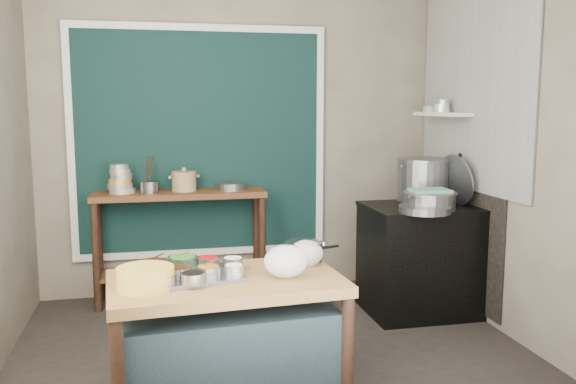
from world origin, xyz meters
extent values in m
cube|color=black|center=(0.00, 0.00, -0.01)|extent=(3.50, 3.00, 0.02)
cube|color=#756D5A|center=(0.00, 1.51, 1.40)|extent=(3.50, 0.02, 2.80)
cube|color=#756D5A|center=(1.76, 0.00, 1.40)|extent=(0.02, 3.00, 2.80)
cube|color=black|center=(-0.35, 1.47, 1.35)|extent=(2.10, 0.02, 1.90)
cube|color=#B2B2AA|center=(1.74, 0.55, 1.85)|extent=(0.02, 1.70, 1.70)
cube|color=black|center=(1.74, 0.65, 0.70)|extent=(0.01, 1.30, 1.30)
cube|color=beige|center=(1.63, 0.85, 1.60)|extent=(0.22, 0.70, 0.03)
cube|color=brown|center=(-0.39, -0.71, 0.38)|extent=(1.30, 0.81, 0.75)
cube|color=#4F2C16|center=(-0.55, 1.28, 0.47)|extent=(1.45, 0.40, 0.95)
cube|color=black|center=(1.35, 0.55, 0.42)|extent=(0.90, 0.68, 0.85)
cube|color=black|center=(1.35, 0.55, 0.86)|extent=(0.92, 0.69, 0.03)
cube|color=gray|center=(-0.57, -0.68, 0.76)|extent=(0.57, 0.46, 0.02)
cylinder|color=gray|center=(-0.48, -0.73, 0.80)|extent=(0.13, 0.13, 0.05)
cylinder|color=gray|center=(-0.33, -0.57, 0.80)|extent=(0.12, 0.12, 0.05)
cylinder|color=gray|center=(-0.47, -0.54, 0.80)|extent=(0.13, 0.13, 0.05)
cylinder|color=gray|center=(-0.71, -0.85, 0.80)|extent=(0.12, 0.12, 0.05)
cylinder|color=silver|center=(-0.34, -0.71, 0.80)|extent=(0.11, 0.11, 0.05)
cylinder|color=gray|center=(-0.57, -0.84, 0.80)|extent=(0.13, 0.13, 0.05)
cylinder|color=gray|center=(-0.77, -0.55, 0.80)|extent=(0.14, 0.14, 0.06)
cylinder|color=gray|center=(-0.64, -0.73, 0.80)|extent=(0.14, 0.14, 0.06)
cylinder|color=gray|center=(-0.78, -0.72, 0.80)|extent=(0.15, 0.15, 0.06)
cylinder|color=gray|center=(-0.61, -0.54, 0.81)|extent=(0.17, 0.17, 0.07)
cylinder|color=#E7BD47|center=(-0.81, -0.81, 0.81)|extent=(0.35, 0.35, 0.11)
ellipsoid|color=white|center=(-0.07, -0.76, 0.84)|extent=(0.26, 0.22, 0.18)
ellipsoid|color=white|center=(0.10, -0.56, 0.83)|extent=(0.22, 0.20, 0.15)
cylinder|color=tan|center=(-1.03, 1.29, 0.97)|extent=(0.22, 0.22, 0.04)
cylinder|color=gray|center=(-1.03, 1.29, 1.01)|extent=(0.21, 0.21, 0.04)
cylinder|color=gold|center=(-1.03, 1.29, 1.05)|extent=(0.19, 0.19, 0.04)
cylinder|color=gray|center=(-1.03, 1.29, 1.09)|extent=(0.18, 0.18, 0.04)
cylinder|color=tan|center=(-1.03, 1.29, 1.13)|extent=(0.17, 0.17, 0.04)
cylinder|color=gray|center=(-1.03, 1.29, 1.17)|extent=(0.15, 0.15, 0.04)
cylinder|color=gray|center=(-0.80, 1.25, 1.00)|extent=(0.19, 0.19, 0.10)
cylinder|color=gray|center=(-0.11, 1.27, 0.98)|extent=(0.31, 0.31, 0.06)
cylinder|color=gray|center=(1.62, 0.54, 1.08)|extent=(0.16, 0.43, 0.41)
cube|color=#599B89|center=(1.31, 0.37, 1.03)|extent=(0.29, 0.23, 0.02)
cylinder|color=gray|center=(1.22, 0.25, 0.91)|extent=(0.42, 0.42, 0.05)
cylinder|color=silver|center=(1.63, 0.86, 1.63)|extent=(0.13, 0.13, 0.04)
cylinder|color=silver|center=(1.63, 0.86, 1.67)|extent=(0.12, 0.12, 0.04)
cylinder|color=gray|center=(1.63, 0.86, 1.70)|extent=(0.12, 0.12, 0.04)
cylinder|color=gray|center=(1.63, 1.07, 1.64)|extent=(0.13, 0.13, 0.05)
camera|label=1|loc=(-0.75, -3.91, 1.69)|focal=38.00mm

